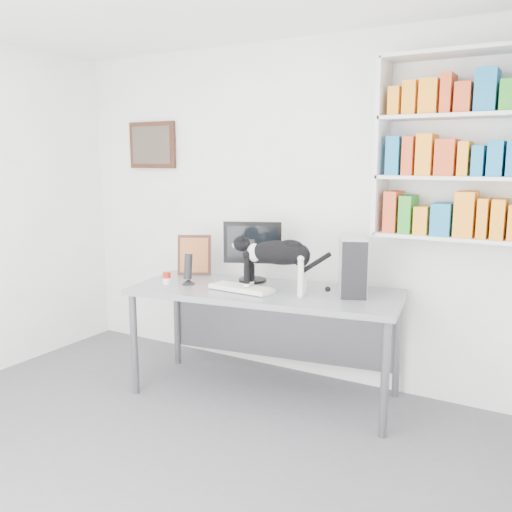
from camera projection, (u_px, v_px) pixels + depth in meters
name	position (u px, v px, depth m)	size (l,w,h in m)	color
room	(97.00, 243.00, 2.77)	(4.01, 4.01, 2.70)	#5A5A60
bookshelf	(456.00, 147.00, 3.57)	(1.03, 0.28, 1.24)	silver
wall_art	(152.00, 145.00, 4.99)	(0.52, 0.04, 0.42)	#482517
desk	(265.00, 343.00, 4.07)	(1.98, 0.77, 0.82)	slate
monitor	(252.00, 251.00, 4.22)	(0.45, 0.22, 0.48)	black
keyboard	(241.00, 288.00, 3.95)	(0.47, 0.18, 0.04)	silver
pc_tower	(353.00, 265.00, 3.84)	(0.18, 0.41, 0.41)	#AFAFB3
speaker	(188.00, 269.00, 4.13)	(0.11, 0.11, 0.25)	black
leaning_print	(194.00, 254.00, 4.49)	(0.28, 0.11, 0.34)	#482517
soup_can	(167.00, 278.00, 4.17)	(0.06, 0.06, 0.09)	#A51D0E
cat	(277.00, 266.00, 3.83)	(0.65, 0.17, 0.40)	black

